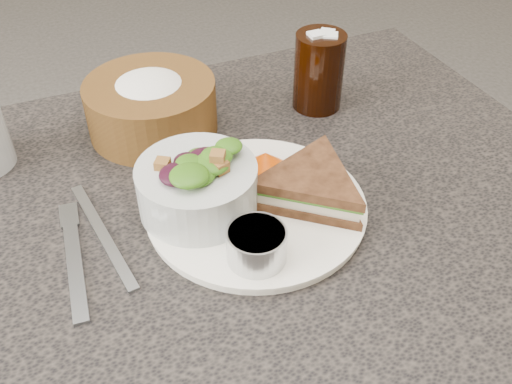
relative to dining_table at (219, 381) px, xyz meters
The scene contains 10 objects.
dining_table is the anchor object (origin of this frame).
dinner_plate 0.39m from the dining_table, 18.74° to the right, with size 0.26×0.26×0.01m, color white.
sandwich 0.43m from the dining_table, 17.54° to the right, with size 0.16×0.16×0.04m, color brown, non-canonical shape.
salad_bowl 0.43m from the dining_table, 158.15° to the left, with size 0.14×0.14×0.08m, color #B4BAB7, non-canonical shape.
dressing_ramekin 0.42m from the dining_table, 76.87° to the right, with size 0.07×0.07×0.04m, color #B1B4B8.
orange_wedge 0.41m from the dining_table, 20.13° to the left, with size 0.07×0.07×0.03m, color #ED4D01.
fork 0.41m from the dining_table, behind, with size 0.02×0.16×0.00m, color gray.
knife 0.40m from the dining_table, behind, with size 0.01×0.19×0.00m, color #9BA0A7.
bread_basket 0.47m from the dining_table, 92.60° to the left, with size 0.18×0.18×0.10m, color brown, non-canonical shape.
cola_glass 0.52m from the dining_table, 35.01° to the left, with size 0.07×0.07×0.13m, color black, non-canonical shape.
Camera 1 is at (-0.14, -0.49, 1.22)m, focal length 40.00 mm.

